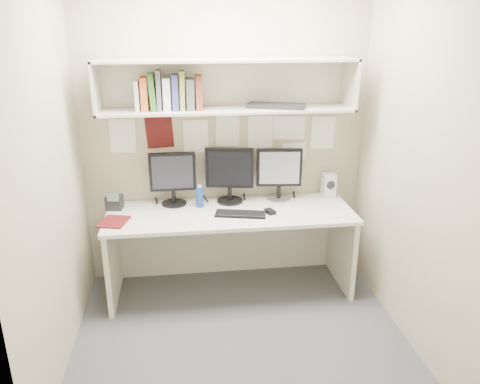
{
  "coord_description": "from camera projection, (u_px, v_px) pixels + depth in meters",
  "views": [
    {
      "loc": [
        -0.37,
        -2.87,
        2.16
      ],
      "look_at": [
        0.04,
        0.35,
        1.0
      ],
      "focal_mm": 35.0,
      "sensor_mm": 36.0,
      "label": 1
    }
  ],
  "objects": [
    {
      "name": "wall_front",
      "position": [
        269.0,
        230.0,
        2.09
      ],
      "size": [
        2.4,
        0.02,
        2.6
      ],
      "primitive_type": "cube",
      "color": "tan",
      "rests_on": "ground"
    },
    {
      "name": "monitor_left",
      "position": [
        173.0,
        176.0,
        3.88
      ],
      "size": [
        0.38,
        0.21,
        0.45
      ],
      "rotation": [
        0.0,
        0.0,
        0.01
      ],
      "color": "black",
      "rests_on": "desk"
    },
    {
      "name": "desk",
      "position": [
        231.0,
        251.0,
        3.94
      ],
      "size": [
        2.0,
        0.7,
        0.73
      ],
      "color": "beige",
      "rests_on": "floor"
    },
    {
      "name": "mouse",
      "position": [
        270.0,
        211.0,
        3.77
      ],
      "size": [
        0.09,
        0.11,
        0.03
      ],
      "primitive_type": "cube",
      "rotation": [
        0.0,
        0.0,
        0.34
      ],
      "color": "black",
      "rests_on": "desk"
    },
    {
      "name": "wall_back",
      "position": [
        225.0,
        133.0,
        3.95
      ],
      "size": [
        2.4,
        0.02,
        2.6
      ],
      "primitive_type": "cube",
      "color": "tan",
      "rests_on": "ground"
    },
    {
      "name": "keyboard",
      "position": [
        241.0,
        214.0,
        3.73
      ],
      "size": [
        0.42,
        0.23,
        0.02
      ],
      "primitive_type": "cube",
      "rotation": [
        0.0,
        0.0,
        -0.22
      ],
      "color": "black",
      "rests_on": "desk"
    },
    {
      "name": "wall_left",
      "position": [
        47.0,
        174.0,
        2.87
      ],
      "size": [
        0.02,
        2.0,
        2.6
      ],
      "primitive_type": "cube",
      "color": "tan",
      "rests_on": "ground"
    },
    {
      "name": "wall_right",
      "position": [
        416.0,
        160.0,
        3.16
      ],
      "size": [
        0.02,
        2.0,
        2.6
      ],
      "primitive_type": "cube",
      "color": "tan",
      "rests_on": "ground"
    },
    {
      "name": "book_stack",
      "position": [
        169.0,
        93.0,
        3.59
      ],
      "size": [
        0.51,
        0.19,
        0.3
      ],
      "color": "beige",
      "rests_on": "overhead_hutch"
    },
    {
      "name": "desk_phone",
      "position": [
        114.0,
        202.0,
        3.84
      ],
      "size": [
        0.14,
        0.13,
        0.15
      ],
      "rotation": [
        0.0,
        0.0,
        -0.16
      ],
      "color": "black",
      "rests_on": "desk"
    },
    {
      "name": "hutch_tray",
      "position": [
        276.0,
        106.0,
        3.71
      ],
      "size": [
        0.49,
        0.32,
        0.03
      ],
      "primitive_type": "cube",
      "rotation": [
        0.0,
        0.0,
        -0.34
      ],
      "color": "black",
      "rests_on": "overhead_hutch"
    },
    {
      "name": "pinned_papers",
      "position": [
        225.0,
        139.0,
        3.96
      ],
      "size": [
        1.92,
        0.01,
        0.48
      ],
      "primitive_type": null,
      "color": "white",
      "rests_on": "wall_back"
    },
    {
      "name": "maroon_notebook",
      "position": [
        114.0,
        222.0,
        3.59
      ],
      "size": [
        0.25,
        0.28,
        0.01
      ],
      "primitive_type": "cube",
      "rotation": [
        0.0,
        0.0,
        -0.26
      ],
      "color": "#550E10",
      "rests_on": "desk"
    },
    {
      "name": "monitor_right",
      "position": [
        279.0,
        172.0,
        3.99
      ],
      "size": [
        0.39,
        0.21,
        0.45
      ],
      "rotation": [
        0.0,
        0.0,
        -0.11
      ],
      "color": "#A5A5AA",
      "rests_on": "desk"
    },
    {
      "name": "overhead_hutch",
      "position": [
        226.0,
        84.0,
        3.68
      ],
      "size": [
        2.0,
        0.38,
        0.4
      ],
      "color": "beige",
      "rests_on": "wall_back"
    },
    {
      "name": "blue_bottle",
      "position": [
        200.0,
        197.0,
        3.88
      ],
      "size": [
        0.06,
        0.06,
        0.19
      ],
      "color": "navy",
      "rests_on": "desk"
    },
    {
      "name": "monitor_center",
      "position": [
        230.0,
        173.0,
        3.94
      ],
      "size": [
        0.4,
        0.22,
        0.47
      ],
      "rotation": [
        0.0,
        0.0,
        -0.19
      ],
      "color": "black",
      "rests_on": "desk"
    },
    {
      "name": "speaker",
      "position": [
        329.0,
        185.0,
        4.1
      ],
      "size": [
        0.11,
        0.12,
        0.21
      ],
      "rotation": [
        0.0,
        0.0,
        0.05
      ],
      "color": "#B7B8B3",
      "rests_on": "desk"
    },
    {
      "name": "floor",
      "position": [
        240.0,
        335.0,
        3.46
      ],
      "size": [
        2.4,
        2.0,
        0.01
      ],
      "primitive_type": "cube",
      "color": "#424246",
      "rests_on": "ground"
    }
  ]
}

